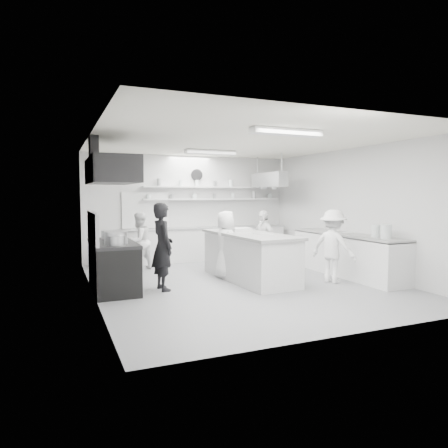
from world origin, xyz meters
name	(u,v)px	position (x,y,z in m)	size (l,w,h in m)	color
floor	(241,283)	(0.00, 0.00, -0.01)	(6.00, 7.00, 0.02)	gray
ceiling	(241,141)	(0.00, 0.00, 3.01)	(6.00, 7.00, 0.02)	silver
wall_back	(190,208)	(0.00, 3.50, 1.50)	(6.00, 0.04, 3.00)	silver
wall_front	(353,224)	(0.00, -3.50, 1.50)	(6.00, 0.04, 3.00)	silver
wall_left	(93,216)	(-3.00, 0.00, 1.50)	(0.04, 7.00, 3.00)	silver
wall_right	(354,211)	(3.00, 0.00, 1.50)	(0.04, 7.00, 3.00)	silver
stove	(113,267)	(-2.60, 0.40, 0.45)	(0.80, 1.80, 0.90)	black
exhaust_hood	(111,171)	(-2.60, 0.40, 2.35)	(0.85, 2.00, 0.50)	#242325
back_counter	(203,244)	(0.30, 3.20, 0.46)	(5.00, 0.60, 0.92)	silver
shelf_lower	(214,199)	(0.70, 3.37, 1.75)	(4.20, 0.26, 0.04)	silver
shelf_upper	(214,187)	(0.70, 3.37, 2.10)	(4.20, 0.26, 0.04)	silver
pass_through_window	(145,210)	(-1.30, 3.48, 1.45)	(1.30, 0.04, 1.00)	black
wall_clock	(197,175)	(0.20, 3.46, 2.45)	(0.32, 0.32, 0.05)	silver
right_counter	(347,255)	(2.65, -0.20, 0.47)	(0.74, 3.30, 0.94)	silver
pot_rack	(269,180)	(2.00, 2.40, 2.30)	(0.30, 1.60, 0.40)	#AEB0B2
light_fixture_front	(287,132)	(0.00, -1.80, 2.94)	(1.30, 0.25, 0.10)	silver
light_fixture_rear	(210,152)	(0.00, 1.80, 2.94)	(1.30, 0.25, 0.10)	silver
prep_island	(249,258)	(0.31, 0.22, 0.49)	(1.00, 2.68, 0.99)	silver
stove_pot	(116,239)	(-2.60, -0.05, 1.06)	(0.43, 0.43, 0.29)	#AEB0B2
cook_stove	(163,247)	(-1.70, 0.01, 0.86)	(0.63, 0.41, 1.73)	black
cook_back	(139,241)	(-1.72, 2.31, 0.73)	(0.71, 0.55, 1.45)	white
cook_island_left	(226,245)	(-0.09, 0.60, 0.76)	(0.74, 0.48, 1.52)	white
cook_island_right	(263,241)	(1.03, 0.91, 0.75)	(0.88, 0.37, 1.50)	white
cook_right	(333,246)	(1.84, -0.73, 0.78)	(1.01, 0.58, 1.57)	white
bowl_island_a	(259,235)	(0.43, 0.00, 1.02)	(0.24, 0.24, 0.06)	#AEB0B2
bowl_island_b	(270,235)	(0.59, -0.23, 1.02)	(0.18, 0.18, 0.06)	silver
bowl_right	(347,234)	(2.74, -0.10, 0.97)	(0.22, 0.22, 0.05)	silver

